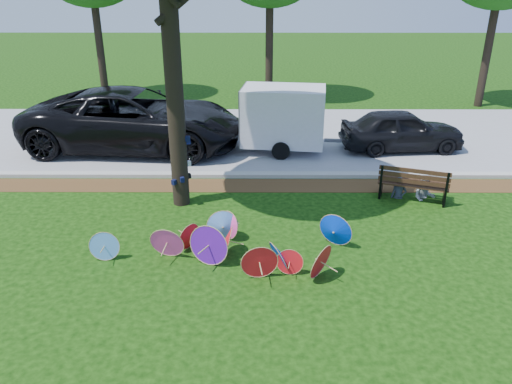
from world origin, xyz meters
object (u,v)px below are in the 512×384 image
dark_pickup (402,130)px  person_right (427,177)px  parasol_pile (238,243)px  park_bench (413,182)px  black_van (135,119)px  cargo_trailer (284,116)px  person_left (400,178)px

dark_pickup → person_right: bearing=168.9°
parasol_pile → park_bench: park_bench is taller
black_van → park_bench: (8.52, -4.31, -0.55)m
black_van → park_bench: 9.56m
black_van → dark_pickup: black_van is taller
cargo_trailer → person_right: (3.71, -3.96, -0.62)m
black_van → dark_pickup: size_ratio=1.79×
black_van → cargo_trailer: bearing=-89.2°
park_bench → black_van: bearing=172.2°
dark_pickup → person_left: dark_pickup is taller
parasol_pile → cargo_trailer: size_ratio=2.11×
parasol_pile → black_van: (-3.87, 7.46, 0.66)m
parasol_pile → black_van: size_ratio=0.77×
cargo_trailer → person_right: 5.47m
parasol_pile → cargo_trailer: bearing=79.8°
person_right → person_left: bearing=-171.9°
black_van → cargo_trailer: (5.16, -0.30, 0.22)m
cargo_trailer → park_bench: 5.29m
person_left → black_van: bearing=164.4°
person_left → parasol_pile: bearing=-131.4°
parasol_pile → dark_pickup: bearing=53.6°
black_van → person_right: 9.85m
dark_pickup → park_bench: 4.23m
dark_pickup → park_bench: dark_pickup is taller
cargo_trailer → person_left: (3.01, -3.96, -0.68)m
cargo_trailer → person_left: cargo_trailer is taller
black_van → person_right: (8.87, -4.26, -0.41)m
black_van → person_left: 9.23m
cargo_trailer → person_left: 5.02m
parasol_pile → dark_pickup: dark_pickup is taller
park_bench → person_left: size_ratio=1.62×
cargo_trailer → park_bench: (3.36, -4.01, -0.77)m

